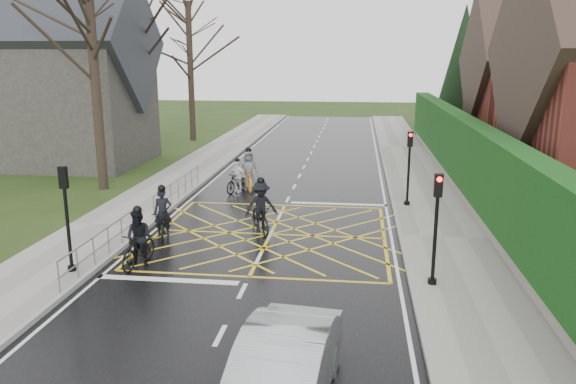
% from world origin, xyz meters
% --- Properties ---
extents(ground, '(120.00, 120.00, 0.00)m').
position_xyz_m(ground, '(0.00, 0.00, 0.00)').
color(ground, '#1F3110').
rests_on(ground, ground).
extents(road, '(9.00, 80.00, 0.01)m').
position_xyz_m(road, '(0.00, 0.00, 0.01)').
color(road, black).
rests_on(road, ground).
extents(sidewalk_right, '(3.00, 80.00, 0.15)m').
position_xyz_m(sidewalk_right, '(6.00, 0.00, 0.07)').
color(sidewalk_right, gray).
rests_on(sidewalk_right, ground).
extents(sidewalk_left, '(3.00, 80.00, 0.15)m').
position_xyz_m(sidewalk_left, '(-6.00, 0.00, 0.07)').
color(sidewalk_left, gray).
rests_on(sidewalk_left, ground).
extents(stone_wall, '(0.50, 38.00, 0.70)m').
position_xyz_m(stone_wall, '(7.75, 6.00, 0.35)').
color(stone_wall, slate).
rests_on(stone_wall, ground).
extents(hedge, '(0.90, 38.00, 2.80)m').
position_xyz_m(hedge, '(7.75, 6.00, 2.10)').
color(hedge, '#0F3710').
rests_on(hedge, stone_wall).
extents(house_far, '(9.80, 8.80, 10.30)m').
position_xyz_m(house_far, '(14.75, 18.00, 4.36)').
color(house_far, maroon).
rests_on(house_far, ground).
extents(conifer, '(4.60, 4.60, 10.00)m').
position_xyz_m(conifer, '(10.75, 26.00, 4.99)').
color(conifer, black).
rests_on(conifer, ground).
extents(church, '(8.80, 7.80, 11.00)m').
position_xyz_m(church, '(-13.54, 12.00, 4.93)').
color(church, '#2D2B28').
rests_on(church, ground).
extents(tree_near, '(9.24, 9.24, 11.44)m').
position_xyz_m(tree_near, '(-9.00, 6.00, 7.91)').
color(tree_near, black).
rests_on(tree_near, ground).
extents(tree_mid, '(10.08, 10.08, 12.48)m').
position_xyz_m(tree_mid, '(-10.00, 14.00, 8.63)').
color(tree_mid, black).
rests_on(tree_mid, ground).
extents(tree_far, '(8.40, 8.40, 10.40)m').
position_xyz_m(tree_far, '(-9.30, 22.00, 7.19)').
color(tree_far, black).
rests_on(tree_far, ground).
extents(railing_south, '(0.05, 5.04, 1.03)m').
position_xyz_m(railing_south, '(-4.65, -3.50, 0.78)').
color(railing_south, slate).
rests_on(railing_south, ground).
extents(railing_north, '(0.05, 6.04, 1.03)m').
position_xyz_m(railing_north, '(-4.65, 4.00, 0.79)').
color(railing_north, slate).
rests_on(railing_north, ground).
extents(traffic_light_ne, '(0.24, 0.31, 3.21)m').
position_xyz_m(traffic_light_ne, '(5.10, 4.20, 1.66)').
color(traffic_light_ne, black).
rests_on(traffic_light_ne, ground).
extents(traffic_light_se, '(0.24, 0.31, 3.21)m').
position_xyz_m(traffic_light_se, '(5.10, -4.20, 1.66)').
color(traffic_light_se, black).
rests_on(traffic_light_se, ground).
extents(traffic_light_sw, '(0.24, 0.31, 3.21)m').
position_xyz_m(traffic_light_sw, '(-5.10, -4.50, 1.66)').
color(traffic_light_sw, black).
rests_on(traffic_light_sw, ground).
extents(cyclist_rear, '(1.26, 2.03, 1.87)m').
position_xyz_m(cyclist_rear, '(-3.69, -0.74, 0.61)').
color(cyclist_rear, black).
rests_on(cyclist_rear, ground).
extents(cyclist_back, '(0.92, 1.93, 1.88)m').
position_xyz_m(cyclist_back, '(-3.44, -3.54, 0.71)').
color(cyclist_back, black).
rests_on(cyclist_back, ground).
extents(cyclist_mid, '(1.51, 2.16, 1.99)m').
position_xyz_m(cyclist_mid, '(-0.40, 0.34, 0.73)').
color(cyclist_mid, black).
rests_on(cyclist_mid, ground).
extents(cyclist_front, '(1.08, 1.67, 1.63)m').
position_xyz_m(cyclist_front, '(-2.49, 6.06, 0.60)').
color(cyclist_front, black).
rests_on(cyclist_front, ground).
extents(cyclist_lead, '(1.36, 2.22, 2.03)m').
position_xyz_m(cyclist_lead, '(-2.08, 6.66, 0.70)').
color(cyclist_lead, orange).
rests_on(cyclist_lead, ground).
extents(car, '(2.04, 4.62, 1.47)m').
position_xyz_m(car, '(1.75, -10.12, 0.74)').
color(car, '#ADAFB4').
rests_on(car, ground).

